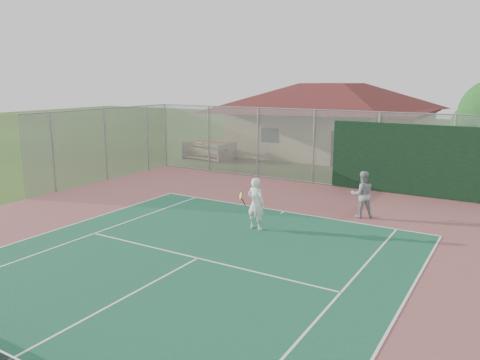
{
  "coord_description": "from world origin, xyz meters",
  "views": [
    {
      "loc": [
        7.32,
        -3.43,
        4.87
      ],
      "look_at": [
        -0.72,
        9.86,
        1.52
      ],
      "focal_mm": 35.0,
      "sensor_mm": 36.0,
      "label": 1
    }
  ],
  "objects_px": {
    "bleachers": "(208,150)",
    "player_white_front": "(256,204)",
    "clubhouse": "(331,112)",
    "player_grey_back": "(362,195)"
  },
  "relations": [
    {
      "from": "clubhouse",
      "to": "player_grey_back",
      "type": "distance_m",
      "value": 14.38
    },
    {
      "from": "player_white_front",
      "to": "player_grey_back",
      "type": "bearing_deg",
      "value": -122.35
    },
    {
      "from": "bleachers",
      "to": "player_white_front",
      "type": "height_order",
      "value": "player_white_front"
    },
    {
      "from": "clubhouse",
      "to": "player_white_front",
      "type": "relative_size",
      "value": 7.42
    },
    {
      "from": "player_white_front",
      "to": "bleachers",
      "type": "bearing_deg",
      "value": -42.01
    },
    {
      "from": "bleachers",
      "to": "player_grey_back",
      "type": "height_order",
      "value": "player_grey_back"
    },
    {
      "from": "player_white_front",
      "to": "player_grey_back",
      "type": "distance_m",
      "value": 4.09
    },
    {
      "from": "bleachers",
      "to": "player_white_front",
      "type": "bearing_deg",
      "value": -41.6
    },
    {
      "from": "clubhouse",
      "to": "bleachers",
      "type": "relative_size",
      "value": 4.29
    },
    {
      "from": "clubhouse",
      "to": "player_grey_back",
      "type": "xyz_separation_m",
      "value": [
        6.02,
        -12.91,
        -1.96
      ]
    }
  ]
}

